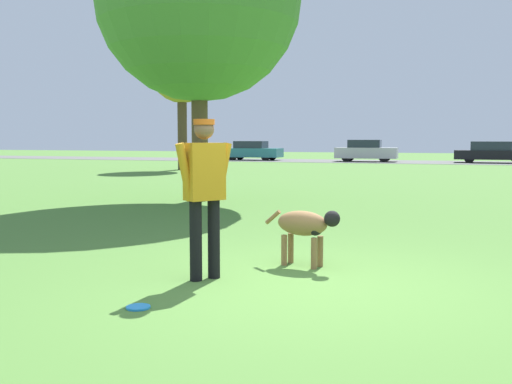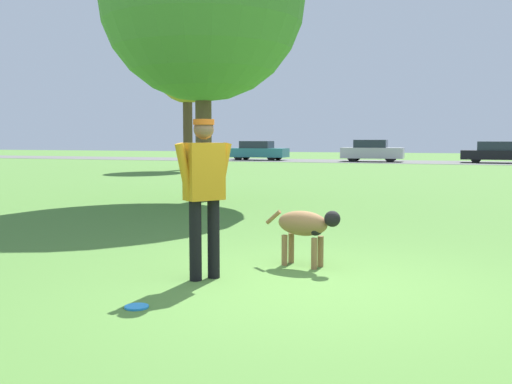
{
  "view_description": "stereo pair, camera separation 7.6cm",
  "coord_description": "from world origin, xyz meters",
  "px_view_note": "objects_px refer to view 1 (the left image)",
  "views": [
    {
      "loc": [
        1.47,
        -5.77,
        1.48
      ],
      "look_at": [
        -0.71,
        0.44,
        0.9
      ],
      "focal_mm": 42.0,
      "sensor_mm": 36.0,
      "label": 1
    },
    {
      "loc": [
        1.54,
        -5.74,
        1.48
      ],
      "look_at": [
        -0.71,
        0.44,
        0.9
      ],
      "focal_mm": 42.0,
      "sensor_mm": 36.0,
      "label": 2
    }
  ],
  "objects_px": {
    "tree_far_left": "(182,72)",
    "parked_car_black": "(492,152)",
    "parked_car_silver": "(366,151)",
    "person": "(204,185)",
    "frisbee": "(138,307)",
    "parked_car_teal": "(252,151)",
    "dog": "(305,226)"
  },
  "relations": [
    {
      "from": "tree_far_left",
      "to": "parked_car_black",
      "type": "distance_m",
      "value": 20.29
    },
    {
      "from": "parked_car_silver",
      "to": "parked_car_black",
      "type": "height_order",
      "value": "parked_car_silver"
    },
    {
      "from": "person",
      "to": "frisbee",
      "type": "distance_m",
      "value": 1.56
    },
    {
      "from": "parked_car_teal",
      "to": "dog",
      "type": "bearing_deg",
      "value": -68.95
    },
    {
      "from": "dog",
      "to": "tree_far_left",
      "type": "relative_size",
      "value": 0.15
    },
    {
      "from": "person",
      "to": "parked_car_teal",
      "type": "bearing_deg",
      "value": 55.05
    },
    {
      "from": "parked_car_silver",
      "to": "tree_far_left",
      "type": "bearing_deg",
      "value": -120.02
    },
    {
      "from": "frisbee",
      "to": "parked_car_teal",
      "type": "relative_size",
      "value": 0.05
    },
    {
      "from": "person",
      "to": "parked_car_teal",
      "type": "xyz_separation_m",
      "value": [
        -11.62,
        33.82,
        -0.34
      ]
    },
    {
      "from": "dog",
      "to": "parked_car_black",
      "type": "height_order",
      "value": "parked_car_black"
    },
    {
      "from": "person",
      "to": "tree_far_left",
      "type": "xyz_separation_m",
      "value": [
        -10.47,
        20.61,
        3.71
      ]
    },
    {
      "from": "frisbee",
      "to": "parked_car_teal",
      "type": "bearing_deg",
      "value": 108.2
    },
    {
      "from": "frisbee",
      "to": "parked_car_teal",
      "type": "xyz_separation_m",
      "value": [
        -11.51,
        35.01,
        0.65
      ]
    },
    {
      "from": "parked_car_teal",
      "to": "parked_car_black",
      "type": "xyz_separation_m",
      "value": [
        15.7,
        0.33,
        -0.01
      ]
    },
    {
      "from": "frisbee",
      "to": "parked_car_silver",
      "type": "height_order",
      "value": "parked_car_silver"
    },
    {
      "from": "person",
      "to": "dog",
      "type": "distance_m",
      "value": 1.39
    },
    {
      "from": "parked_car_silver",
      "to": "parked_car_teal",
      "type": "bearing_deg",
      "value": 176.42
    },
    {
      "from": "dog",
      "to": "parked_car_silver",
      "type": "height_order",
      "value": "parked_car_silver"
    },
    {
      "from": "dog",
      "to": "parked_car_silver",
      "type": "xyz_separation_m",
      "value": [
        -4.47,
        32.66,
        0.23
      ]
    },
    {
      "from": "parked_car_black",
      "to": "parked_car_teal",
      "type": "bearing_deg",
      "value": -177.85
    },
    {
      "from": "parked_car_teal",
      "to": "tree_far_left",
      "type": "bearing_deg",
      "value": -84.76
    },
    {
      "from": "tree_far_left",
      "to": "parked_car_teal",
      "type": "height_order",
      "value": "tree_far_left"
    },
    {
      "from": "tree_far_left",
      "to": "parked_car_black",
      "type": "bearing_deg",
      "value": 42.92
    },
    {
      "from": "frisbee",
      "to": "tree_far_left",
      "type": "bearing_deg",
      "value": 115.42
    },
    {
      "from": "dog",
      "to": "tree_far_left",
      "type": "height_order",
      "value": "tree_far_left"
    },
    {
      "from": "tree_far_left",
      "to": "frisbee",
      "type": "bearing_deg",
      "value": -64.58
    },
    {
      "from": "person",
      "to": "frisbee",
      "type": "xyz_separation_m",
      "value": [
        -0.11,
        -1.2,
        -0.99
      ]
    },
    {
      "from": "parked_car_silver",
      "to": "dog",
      "type": "bearing_deg",
      "value": -84.55
    },
    {
      "from": "parked_car_teal",
      "to": "parked_car_black",
      "type": "height_order",
      "value": "parked_car_teal"
    },
    {
      "from": "tree_far_left",
      "to": "parked_car_teal",
      "type": "xyz_separation_m",
      "value": [
        -1.15,
        13.21,
        -4.05
      ]
    },
    {
      "from": "parked_car_teal",
      "to": "person",
      "type": "bearing_deg",
      "value": -70.76
    },
    {
      "from": "frisbee",
      "to": "tree_far_left",
      "type": "distance_m",
      "value": 24.59
    }
  ]
}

